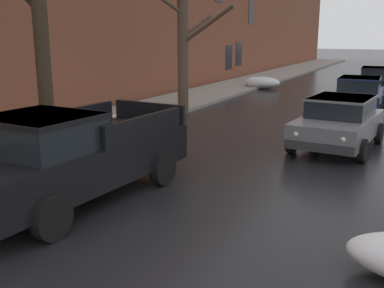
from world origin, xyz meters
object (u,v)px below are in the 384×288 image
(sedan_darkblue_parked_kerbside_mid, at_px, (358,94))
(fire_hydrant, at_px, (20,160))
(sedan_grey_parked_kerbside_close, at_px, (339,121))
(sedan_black_parked_far_down_block, at_px, (376,80))
(bare_tree_mid_block, at_px, (183,33))
(bare_tree_second_along_sidewalk, at_px, (37,8))
(pickup_truck_black_approaching_near_lane, at_px, (68,156))

(sedan_darkblue_parked_kerbside_mid, distance_m, fire_hydrant, 13.51)
(sedan_grey_parked_kerbside_close, bearing_deg, fire_hydrant, -135.25)
(sedan_black_parked_far_down_block, bearing_deg, sedan_darkblue_parked_kerbside_mid, -90.67)
(bare_tree_mid_block, xyz_separation_m, sedan_black_parked_far_down_block, (6.29, 9.55, -2.39))
(sedan_grey_parked_kerbside_close, relative_size, sedan_darkblue_parked_kerbside_mid, 0.97)
(fire_hydrant, bearing_deg, bare_tree_mid_block, 93.52)
(bare_tree_second_along_sidewalk, xyz_separation_m, pickup_truck_black_approaching_near_lane, (2.67, -2.20, -2.83))
(sedan_darkblue_parked_kerbside_mid, distance_m, sedan_black_parked_far_down_block, 6.23)
(bare_tree_mid_block, height_order, sedan_darkblue_parked_kerbside_mid, bare_tree_mid_block)
(fire_hydrant, bearing_deg, sedan_grey_parked_kerbside_close, 44.75)
(bare_tree_second_along_sidewalk, xyz_separation_m, fire_hydrant, (0.60, -1.49, -3.36))
(sedan_black_parked_far_down_block, relative_size, fire_hydrant, 5.62)
(bare_tree_second_along_sidewalk, height_order, sedan_grey_parked_kerbside_close, bare_tree_second_along_sidewalk)
(bare_tree_second_along_sidewalk, bearing_deg, sedan_darkblue_parked_kerbside_mid, 59.83)
(bare_tree_second_along_sidewalk, distance_m, sedan_grey_parked_kerbside_close, 8.42)
(pickup_truck_black_approaching_near_lane, relative_size, fire_hydrant, 7.46)
(sedan_grey_parked_kerbside_close, xyz_separation_m, sedan_darkblue_parked_kerbside_mid, (-0.28, 6.37, 0.00))
(pickup_truck_black_approaching_near_lane, height_order, sedan_darkblue_parked_kerbside_mid, pickup_truck_black_approaching_near_lane)
(sedan_grey_parked_kerbside_close, bearing_deg, bare_tree_second_along_sidewalk, -146.04)
(bare_tree_second_along_sidewalk, xyz_separation_m, bare_tree_mid_block, (0.05, 7.45, -0.57))
(bare_tree_mid_block, xyz_separation_m, sedan_darkblue_parked_kerbside_mid, (6.21, 3.32, -2.39))
(bare_tree_mid_block, bearing_deg, sedan_black_parked_far_down_block, 56.66)
(sedan_black_parked_far_down_block, height_order, fire_hydrant, sedan_black_parked_far_down_block)
(bare_tree_second_along_sidewalk, relative_size, pickup_truck_black_approaching_near_lane, 1.36)
(bare_tree_mid_block, distance_m, sedan_black_parked_far_down_block, 11.68)
(bare_tree_second_along_sidewalk, height_order, bare_tree_mid_block, bare_tree_second_along_sidewalk)
(pickup_truck_black_approaching_near_lane, bearing_deg, fire_hydrant, 160.91)
(sedan_darkblue_parked_kerbside_mid, height_order, fire_hydrant, sedan_darkblue_parked_kerbside_mid)
(bare_tree_mid_block, bearing_deg, bare_tree_second_along_sidewalk, -90.37)
(sedan_black_parked_far_down_block, bearing_deg, bare_tree_second_along_sidewalk, -110.43)
(sedan_black_parked_far_down_block, xyz_separation_m, fire_hydrant, (-5.74, -18.49, -0.39))
(sedan_darkblue_parked_kerbside_mid, relative_size, fire_hydrant, 5.78)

